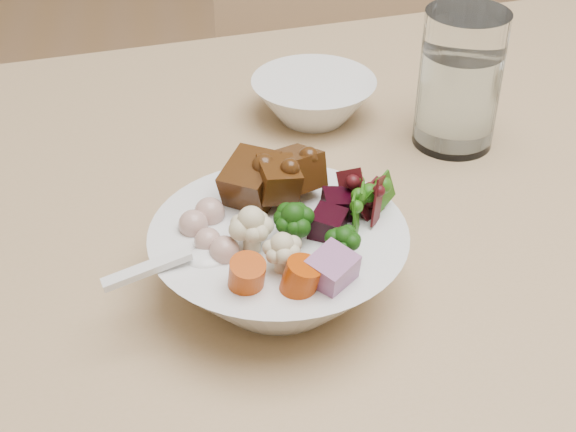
{
  "coord_description": "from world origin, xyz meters",
  "views": [
    {
      "loc": [
        -0.57,
        -0.45,
        1.1
      ],
      "look_at": [
        -0.49,
        0.02,
        0.76
      ],
      "focal_mm": 50.0,
      "sensor_mm": 36.0,
      "label": 1
    }
  ],
  "objects": [
    {
      "name": "food_bowl",
      "position": [
        -0.49,
        0.02,
        0.73
      ],
      "size": [
        0.19,
        0.19,
        0.1
      ],
      "color": "white",
      "rests_on": "dining_table"
    },
    {
      "name": "side_bowl",
      "position": [
        -0.42,
        0.28,
        0.72
      ],
      "size": [
        0.13,
        0.13,
        0.04
      ],
      "primitive_type": null,
      "color": "white",
      "rests_on": "dining_table"
    },
    {
      "name": "water_glass",
      "position": [
        -0.29,
        0.21,
        0.76
      ],
      "size": [
        0.08,
        0.08,
        0.14
      ],
      "color": "white",
      "rests_on": "dining_table"
    },
    {
      "name": "dining_table",
      "position": [
        -0.25,
        0.12,
        0.62
      ],
      "size": [
        1.58,
        1.02,
        0.69
      ],
      "rotation": [
        0.0,
        0.0,
        0.13
      ],
      "color": "tan",
      "rests_on": "ground"
    },
    {
      "name": "soup_spoon",
      "position": [
        -0.56,
        -0.01,
        0.75
      ],
      "size": [
        0.09,
        0.04,
        0.02
      ],
      "rotation": [
        0.0,
        0.0,
        0.23
      ],
      "color": "white",
      "rests_on": "food_bowl"
    },
    {
      "name": "chair_far",
      "position": [
        -0.31,
        0.7,
        0.44
      ],
      "size": [
        0.4,
        0.4,
        0.78
      ],
      "rotation": [
        0.0,
        0.0,
        -0.12
      ],
      "color": "tan",
      "rests_on": "ground"
    }
  ]
}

